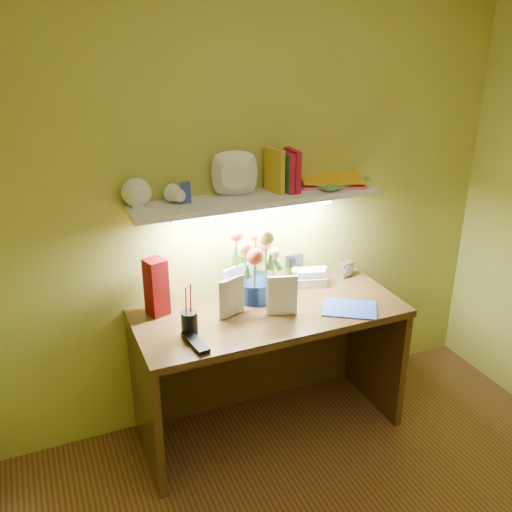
{
  "coord_description": "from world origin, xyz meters",
  "views": [
    {
      "loc": [
        -1.08,
        -1.17,
        2.16
      ],
      "look_at": [
        -0.02,
        1.35,
        1.0
      ],
      "focal_mm": 40.0,
      "sensor_mm": 36.0,
      "label": 1
    }
  ],
  "objects_px": {
    "telephone": "(310,275)",
    "whisky_bottle": "(161,289)",
    "desk_clock": "(346,269)",
    "flower_bouquet": "(255,264)",
    "desk": "(269,371)"
  },
  "relations": [
    {
      "from": "telephone",
      "to": "whisky_bottle",
      "type": "height_order",
      "value": "whisky_bottle"
    },
    {
      "from": "telephone",
      "to": "desk_clock",
      "type": "xyz_separation_m",
      "value": [
        0.24,
        0.01,
        -0.01
      ]
    },
    {
      "from": "flower_bouquet",
      "to": "desk_clock",
      "type": "distance_m",
      "value": 0.62
    },
    {
      "from": "desk",
      "to": "whisky_bottle",
      "type": "relative_size",
      "value": 5.42
    },
    {
      "from": "flower_bouquet",
      "to": "whisky_bottle",
      "type": "distance_m",
      "value": 0.51
    },
    {
      "from": "desk",
      "to": "flower_bouquet",
      "type": "relative_size",
      "value": 3.57
    },
    {
      "from": "telephone",
      "to": "desk_clock",
      "type": "height_order",
      "value": "telephone"
    },
    {
      "from": "flower_bouquet",
      "to": "desk_clock",
      "type": "xyz_separation_m",
      "value": [
        0.59,
        0.05,
        -0.15
      ]
    },
    {
      "from": "desk",
      "to": "whisky_bottle",
      "type": "xyz_separation_m",
      "value": [
        -0.52,
        0.2,
        0.5
      ]
    },
    {
      "from": "desk",
      "to": "telephone",
      "type": "height_order",
      "value": "telephone"
    },
    {
      "from": "desk",
      "to": "flower_bouquet",
      "type": "distance_m",
      "value": 0.59
    },
    {
      "from": "flower_bouquet",
      "to": "telephone",
      "type": "distance_m",
      "value": 0.38
    },
    {
      "from": "desk",
      "to": "telephone",
      "type": "distance_m",
      "value": 0.58
    },
    {
      "from": "desk",
      "to": "flower_bouquet",
      "type": "xyz_separation_m",
      "value": [
        -0.02,
        0.16,
        0.57
      ]
    },
    {
      "from": "flower_bouquet",
      "to": "telephone",
      "type": "height_order",
      "value": "flower_bouquet"
    }
  ]
}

